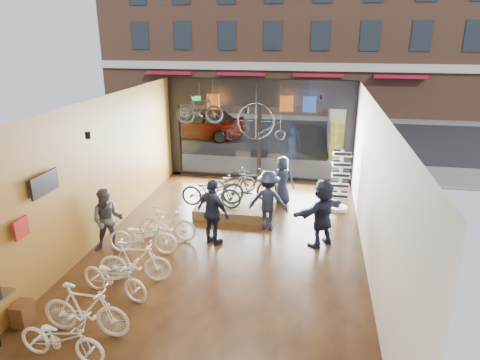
% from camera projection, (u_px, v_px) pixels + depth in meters
% --- Properties ---
extents(ground_plane, '(7.00, 12.00, 0.04)m').
position_uv_depth(ground_plane, '(227.00, 251.00, 11.17)').
color(ground_plane, black).
rests_on(ground_plane, ground).
extents(ceiling, '(7.00, 12.00, 0.04)m').
position_uv_depth(ceiling, '(225.00, 104.00, 9.91)').
color(ceiling, black).
rests_on(ceiling, ground).
extents(wall_left, '(0.04, 12.00, 3.80)m').
position_uv_depth(wall_left, '(94.00, 174.00, 11.14)').
color(wall_left, '#9B6220').
rests_on(wall_left, ground).
extents(wall_right, '(0.04, 12.00, 3.80)m').
position_uv_depth(wall_right, '(374.00, 191.00, 9.94)').
color(wall_right, beige).
rests_on(wall_right, ground).
extents(wall_back, '(7.00, 0.04, 3.80)m').
position_uv_depth(wall_back, '(116.00, 351.00, 4.95)').
color(wall_back, beige).
rests_on(wall_back, ground).
extents(storefront, '(7.00, 0.26, 3.80)m').
position_uv_depth(storefront, '(259.00, 130.00, 16.12)').
color(storefront, black).
rests_on(storefront, ground).
extents(exit_sign, '(0.35, 0.06, 0.18)m').
position_uv_depth(exit_sign, '(196.00, 98.00, 16.04)').
color(exit_sign, '#198C26').
rests_on(exit_sign, storefront).
extents(street_road, '(30.00, 18.00, 0.02)m').
position_uv_depth(street_road, '(280.00, 130.00, 25.11)').
color(street_road, black).
rests_on(street_road, ground).
extents(sidewalk_near, '(30.00, 2.40, 0.12)m').
position_uv_depth(sidewalk_near, '(263.00, 167.00, 17.83)').
color(sidewalk_near, slate).
rests_on(sidewalk_near, ground).
extents(sidewalk_far, '(30.00, 2.00, 0.12)m').
position_uv_depth(sidewalk_far, '(286.00, 116.00, 28.80)').
color(sidewalk_far, slate).
rests_on(sidewalk_far, ground).
extents(opposite_building, '(26.00, 5.00, 14.00)m').
position_uv_depth(opposite_building, '(292.00, 7.00, 28.86)').
color(opposite_building, brown).
rests_on(opposite_building, ground).
extents(street_car, '(4.85, 1.95, 1.65)m').
position_uv_depth(street_car, '(199.00, 123.00, 22.74)').
color(street_car, gray).
rests_on(street_car, street_road).
extents(box_truck, '(2.02, 6.07, 2.39)m').
position_uv_depth(box_truck, '(350.00, 125.00, 20.37)').
color(box_truck, silver).
rests_on(box_truck, street_road).
extents(floor_bike_0, '(1.68, 0.69, 0.86)m').
position_uv_depth(floor_bike_0, '(61.00, 338.00, 7.32)').
color(floor_bike_0, silver).
rests_on(floor_bike_0, ground_plane).
extents(floor_bike_1, '(1.75, 0.52, 1.05)m').
position_uv_depth(floor_bike_1, '(85.00, 310.00, 7.92)').
color(floor_bike_1, silver).
rests_on(floor_bike_1, ground_plane).
extents(floor_bike_2, '(1.79, 1.00, 0.89)m').
position_uv_depth(floor_bike_2, '(114.00, 278.00, 9.10)').
color(floor_bike_2, silver).
rests_on(floor_bike_2, ground_plane).
extents(floor_bike_3, '(1.71, 0.70, 1.00)m').
position_uv_depth(floor_bike_3, '(135.00, 262.00, 9.63)').
color(floor_bike_3, silver).
rests_on(floor_bike_3, ground_plane).
extents(floor_bike_4, '(1.83, 0.77, 0.94)m').
position_uv_depth(floor_bike_4, '(143.00, 236.00, 10.88)').
color(floor_bike_4, silver).
rests_on(floor_bike_4, ground_plane).
extents(floor_bike_5, '(1.66, 0.50, 0.99)m').
position_uv_depth(floor_bike_5, '(167.00, 223.00, 11.58)').
color(floor_bike_5, silver).
rests_on(floor_bike_5, ground_plane).
extents(display_platform, '(2.40, 1.80, 0.30)m').
position_uv_depth(display_platform, '(236.00, 207.00, 13.52)').
color(display_platform, brown).
rests_on(display_platform, ground_plane).
extents(display_bike_left, '(1.90, 0.71, 0.99)m').
position_uv_depth(display_bike_left, '(211.00, 192.00, 13.02)').
color(display_bike_left, black).
rests_on(display_bike_left, display_platform).
extents(display_bike_mid, '(1.86, 1.23, 1.09)m').
position_uv_depth(display_bike_mid, '(250.00, 186.00, 13.33)').
color(display_bike_mid, black).
rests_on(display_bike_mid, display_platform).
extents(display_bike_right, '(1.67, 1.27, 0.84)m').
position_uv_depth(display_bike_right, '(232.00, 183.00, 14.04)').
color(display_bike_right, black).
rests_on(display_bike_right, display_platform).
extents(customer_1, '(0.97, 0.85, 1.68)m').
position_uv_depth(customer_1, '(108.00, 220.00, 10.94)').
color(customer_1, '#3F3F44').
rests_on(customer_1, ground_plane).
extents(customer_2, '(1.14, 0.92, 1.82)m').
position_uv_depth(customer_2, '(213.00, 213.00, 11.23)').
color(customer_2, '#161C33').
rests_on(customer_2, ground_plane).
extents(customer_3, '(1.17, 0.73, 1.74)m').
position_uv_depth(customer_3, '(268.00, 201.00, 12.13)').
color(customer_3, '#161C33').
rests_on(customer_3, ground_plane).
extents(customer_4, '(0.86, 0.64, 1.59)m').
position_uv_depth(customer_4, '(282.00, 180.00, 14.04)').
color(customer_4, '#161C33').
rests_on(customer_4, ground_plane).
extents(customer_5, '(1.57, 1.60, 1.84)m').
position_uv_depth(customer_5, '(322.00, 213.00, 11.17)').
color(customer_5, '#161C33').
rests_on(customer_5, ground_plane).
extents(sunglasses_rack, '(0.60, 0.50, 1.97)m').
position_uv_depth(sunglasses_rack, '(340.00, 181.00, 13.41)').
color(sunglasses_rack, white).
rests_on(sunglasses_rack, ground_plane).
extents(wall_merch, '(0.40, 2.40, 2.60)m').
position_uv_depth(wall_merch, '(12.00, 261.00, 8.06)').
color(wall_merch, navy).
rests_on(wall_merch, wall_left).
extents(penny_farthing, '(1.58, 0.06, 1.27)m').
position_uv_depth(penny_farthing, '(264.00, 123.00, 14.46)').
color(penny_farthing, black).
rests_on(penny_farthing, ceiling).
extents(hung_bike, '(1.64, 0.78, 0.95)m').
position_uv_depth(hung_bike, '(200.00, 110.00, 14.42)').
color(hung_bike, black).
rests_on(hung_bike, ceiling).
extents(jersey_left, '(0.45, 0.03, 0.55)m').
position_uv_depth(jersey_left, '(213.00, 102.00, 15.27)').
color(jersey_left, '#CC5919').
rests_on(jersey_left, ceiling).
extents(jersey_mid, '(0.45, 0.03, 0.55)m').
position_uv_depth(jersey_mid, '(286.00, 104.00, 14.82)').
color(jersey_mid, '#CC5919').
rests_on(jersey_mid, ceiling).
extents(jersey_right, '(0.45, 0.03, 0.55)m').
position_uv_depth(jersey_right, '(309.00, 104.00, 14.69)').
color(jersey_right, '#1E3F99').
rests_on(jersey_right, ceiling).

